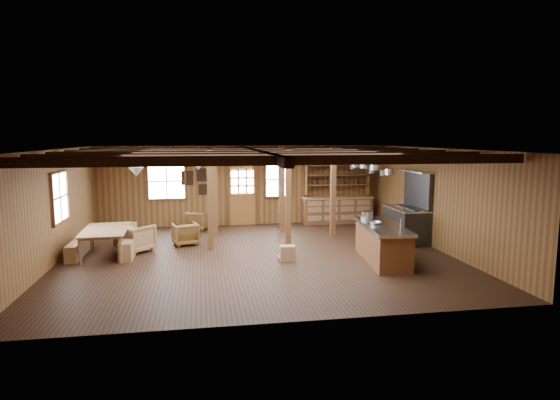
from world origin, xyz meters
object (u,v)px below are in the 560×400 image
commercial_range (408,219)px  armchair_b (197,221)px  dining_table (107,242)px  kitchen_island (382,243)px  armchair_c (135,238)px  armchair_a (185,234)px

commercial_range → armchair_b: (-6.24, 2.81, -0.36)m
commercial_range → dining_table: 8.56m
commercial_range → dining_table: (-8.54, -0.29, -0.32)m
kitchen_island → commercial_range: size_ratio=1.21×
armchair_b → armchair_c: size_ratio=0.82×
dining_table → commercial_range: bearing=-90.9°
kitchen_island → armchair_c: (-6.24, 2.08, -0.10)m
kitchen_island → armchair_a: size_ratio=3.70×
commercial_range → armchair_a: bearing=174.4°
commercial_range → dining_table: size_ratio=1.05×
dining_table → armchair_a: dining_table is taller
dining_table → armchair_b: 3.86m
kitchen_island → dining_table: kitchen_island is taller
commercial_range → armchair_b: 6.86m
armchair_a → armchair_b: size_ratio=1.01×
dining_table → armchair_c: armchair_c is taller
armchair_b → kitchen_island: bearing=154.0°
kitchen_island → commercial_range: bearing=57.6°
kitchen_island → armchair_a: 5.62m
armchair_c → armchair_a: bearing=-114.2°
armchair_b → armchair_c: (-1.63, -2.80, 0.07)m
dining_table → kitchen_island: bearing=-107.3°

